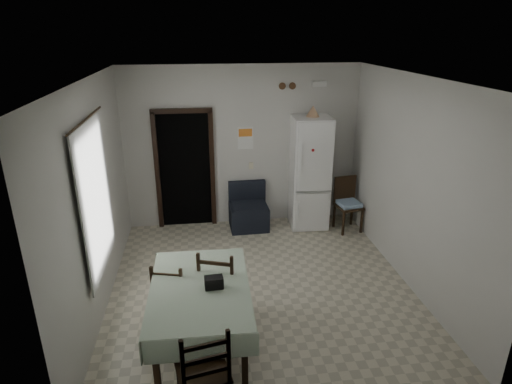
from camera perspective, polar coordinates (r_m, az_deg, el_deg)
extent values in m
plane|color=#B9B197|center=(6.29, 0.64, -12.35)|extent=(4.50, 4.50, 0.00)
cube|color=black|center=(8.03, -9.41, 3.28)|extent=(0.90, 0.45, 2.10)
cube|color=black|center=(7.83, -13.02, 2.55)|extent=(0.08, 0.10, 2.18)
cube|color=black|center=(7.79, -5.83, 2.91)|extent=(0.08, 0.10, 2.18)
cube|color=black|center=(7.53, -9.93, 10.63)|extent=(1.06, 0.10, 0.08)
cube|color=silver|center=(5.51, -21.65, -0.77)|extent=(0.10, 1.20, 1.60)
cube|color=beige|center=(5.49, -20.53, -0.72)|extent=(0.02, 1.45, 1.85)
cylinder|color=black|center=(5.23, -21.75, 9.00)|extent=(0.02, 1.60, 0.02)
cube|color=white|center=(7.70, -1.42, 7.20)|extent=(0.28, 0.02, 0.40)
cube|color=orange|center=(7.67, -1.42, 7.92)|extent=(0.24, 0.01, 0.14)
cube|color=beige|center=(7.85, -0.66, 3.54)|extent=(0.08, 0.02, 0.12)
cylinder|color=brown|center=(7.63, 3.52, 13.92)|extent=(0.12, 0.03, 0.12)
cylinder|color=brown|center=(7.67, 4.88, 13.92)|extent=(0.12, 0.03, 0.12)
cube|color=white|center=(7.76, 8.42, 14.08)|extent=(0.25, 0.07, 0.09)
cone|color=tan|center=(7.53, 7.60, 10.65)|extent=(0.24, 0.24, 0.19)
cube|color=black|center=(4.70, -5.63, -11.90)|extent=(0.21, 0.13, 0.13)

